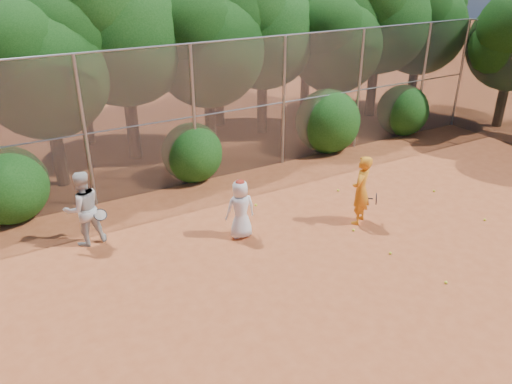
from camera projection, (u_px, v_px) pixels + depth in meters
ground at (355, 272)px, 10.65m from camera, size 80.00×80.00×0.00m
fence_back at (222, 110)px, 14.40m from camera, size 20.05×0.09×4.03m
tree_2 at (43, 60)px, 13.22m from camera, size 3.99×3.47×5.47m
tree_3 at (122, 19)px, 14.79m from camera, size 4.89×4.26×6.70m
tree_4 at (208, 37)px, 15.71m from camera, size 4.19×3.64×5.73m
tree_5 at (263, 20)px, 17.34m from camera, size 4.51×3.92×6.17m
tree_6 at (337, 36)px, 17.93m from camera, size 3.86×3.36×5.29m
tree_7 at (380, 7)px, 19.18m from camera, size 4.77×4.14×6.53m
tree_8 at (422, 18)px, 20.04m from camera, size 4.25×3.70×5.82m
tree_10 at (71, 6)px, 15.96m from camera, size 5.15×4.48×7.06m
tree_11 at (217, 14)px, 18.09m from camera, size 4.64×4.03×6.35m
bush_0 at (7, 182)px, 12.44m from camera, size 2.00×2.00×2.00m
bush_1 at (192, 150)px, 14.74m from camera, size 1.80×1.80×1.80m
bush_2 at (328, 118)px, 16.90m from camera, size 2.20×2.20×2.20m
bush_3 at (403, 108)px, 18.54m from camera, size 1.90×1.90×1.90m
player_yellow at (361, 190)px, 12.26m from camera, size 0.86×0.70×1.78m
player_teen at (240, 209)px, 11.69m from camera, size 0.77×0.56×1.48m
player_white at (83, 209)px, 11.36m from camera, size 0.95×0.81×1.80m
ball_0 at (390, 253)px, 11.26m from camera, size 0.07×0.07×0.07m
ball_1 at (434, 191)px, 14.21m from camera, size 0.07×0.07×0.07m
ball_2 at (446, 282)px, 10.26m from camera, size 0.07×0.07×0.07m
ball_3 at (485, 220)px, 12.67m from camera, size 0.07×0.07×0.07m
ball_4 at (354, 230)px, 12.20m from camera, size 0.07×0.07×0.07m
ball_5 at (338, 190)px, 14.24m from camera, size 0.07×0.07×0.07m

